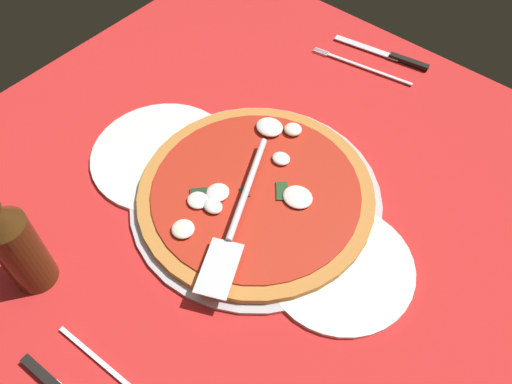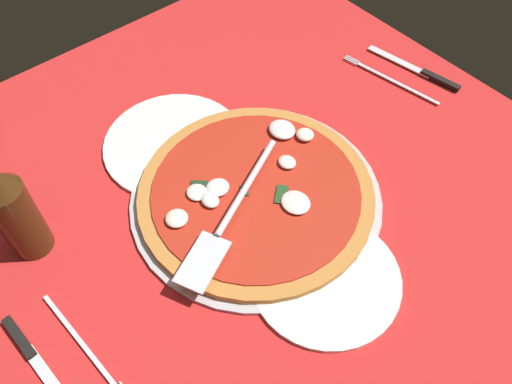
% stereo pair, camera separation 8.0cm
% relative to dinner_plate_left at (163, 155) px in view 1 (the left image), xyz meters
% --- Properties ---
extents(ground_plane, '(1.04, 1.04, 0.01)m').
position_rel_dinner_plate_left_xyz_m(ground_plane, '(0.18, 0.01, -0.01)').
color(ground_plane, red).
extents(checker_pattern, '(1.04, 1.04, 0.00)m').
position_rel_dinner_plate_left_xyz_m(checker_pattern, '(0.18, 0.01, -0.01)').
color(checker_pattern, white).
rests_on(checker_pattern, ground_plane).
extents(pizza_pan, '(0.39, 0.39, 0.01)m').
position_rel_dinner_plate_left_xyz_m(pizza_pan, '(0.17, 0.03, -0.00)').
color(pizza_pan, '#B7B3B9').
rests_on(pizza_pan, ground_plane).
extents(dinner_plate_left, '(0.23, 0.23, 0.01)m').
position_rel_dinner_plate_left_xyz_m(dinner_plate_left, '(0.00, 0.00, 0.00)').
color(dinner_plate_left, white).
rests_on(dinner_plate_left, ground_plane).
extents(dinner_plate_right, '(0.21, 0.21, 0.01)m').
position_rel_dinner_plate_left_xyz_m(dinner_plate_right, '(0.34, 0.02, 0.00)').
color(dinner_plate_right, white).
rests_on(dinner_plate_right, ground_plane).
extents(pizza, '(0.36, 0.36, 0.03)m').
position_rel_dinner_plate_left_xyz_m(pizza, '(0.17, 0.03, 0.01)').
color(pizza, '#C57B36').
rests_on(pizza, pizza_pan).
extents(pizza_server, '(0.14, 0.26, 0.01)m').
position_rel_dinner_plate_left_xyz_m(pizza_server, '(0.19, -0.03, 0.04)').
color(pizza_server, silver).
rests_on(pizza_server, pizza).
extents(place_setting_far, '(0.21, 0.15, 0.01)m').
position_rel_dinner_plate_left_xyz_m(place_setting_far, '(0.14, 0.43, -0.00)').
color(place_setting_far, white).
rests_on(place_setting_far, ground_plane).
extents(beer_bottle, '(0.06, 0.06, 0.23)m').
position_rel_dinner_plate_left_xyz_m(beer_bottle, '(0.03, -0.27, 0.09)').
color(beer_bottle, '#41260F').
rests_on(beer_bottle, ground_plane).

